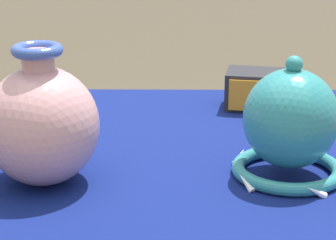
{
  "coord_description": "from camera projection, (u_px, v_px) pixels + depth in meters",
  "views": [
    {
      "loc": [
        0.03,
        -1.15,
        1.18
      ],
      "look_at": [
        0.02,
        -0.11,
        0.83
      ],
      "focal_mm": 70.0,
      "sensor_mm": 36.0,
      "label": 1
    }
  ],
  "objects": [
    {
      "name": "display_table",
      "position": [
        159.0,
        189.0,
        1.24
      ],
      "size": [
        1.01,
        0.76,
        0.74
      ],
      "color": "#38383D",
      "rests_on": "ground_plane"
    },
    {
      "name": "vase_dome_bell",
      "position": [
        290.0,
        127.0,
        1.07
      ],
      "size": [
        0.19,
        0.2,
        0.21
      ],
      "color": "teal",
      "rests_on": "display_table"
    },
    {
      "name": "cup_wide_ivory",
      "position": [
        38.0,
        96.0,
        1.39
      ],
      "size": [
        0.13,
        0.13,
        0.08
      ],
      "color": "white",
      "rests_on": "display_table"
    },
    {
      "name": "vase_tall_bulbous",
      "position": [
        42.0,
        124.0,
        1.04
      ],
      "size": [
        0.18,
        0.18,
        0.23
      ],
      "color": "#D19399",
      "rests_on": "display_table"
    },
    {
      "name": "mosaic_tile_box",
      "position": [
        264.0,
        90.0,
        1.44
      ],
      "size": [
        0.18,
        0.13,
        0.08
      ],
      "rotation": [
        0.0,
        0.0,
        -0.17
      ],
      "color": "#232328",
      "rests_on": "display_table"
    }
  ]
}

